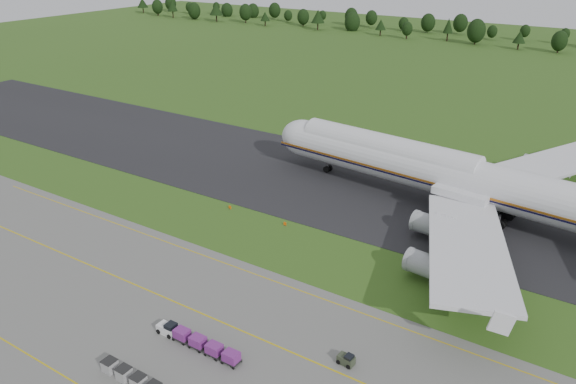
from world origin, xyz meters
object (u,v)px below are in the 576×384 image
Objects in this scene: baggage_train at (196,341)px; utility_cart at (346,360)px; uld_row at (131,377)px; edge_markers at (257,215)px; aircraft at (446,173)px.

baggage_train is 18.78m from utility_cart.
edge_markers is at bearing 106.86° from uld_row.
baggage_train is at bearing 76.91° from uld_row.
uld_row is at bearing -73.14° from edge_markers.
edge_markers is at bearing 113.92° from baggage_train.
edge_markers is (-32.20, 26.27, -0.32)m from utility_cart.
utility_cart is 0.16× the size of edge_markers.
uld_row is (-2.05, -8.84, -0.06)m from baggage_train.
aircraft is 39.85× the size of utility_cart.
aircraft reaches higher than utility_cart.
baggage_train is 0.99× the size of edge_markers.
uld_row is 0.67× the size of edge_markers.
uld_row is 44.44m from edge_markers.
utility_cart reaches higher than edge_markers.
baggage_train is at bearing -156.74° from utility_cart.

